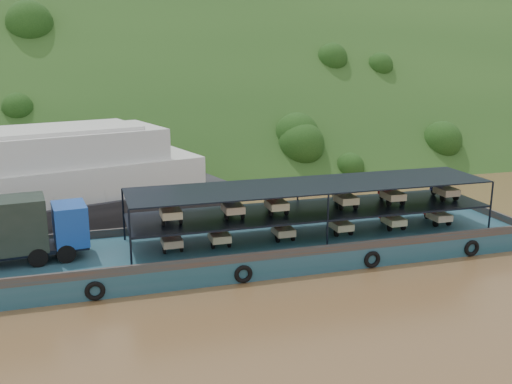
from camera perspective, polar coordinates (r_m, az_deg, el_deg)
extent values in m
plane|color=brown|center=(38.18, 4.20, -5.49)|extent=(160.00, 160.00, 0.00)
cube|color=#1B3B15|center=(71.92, -6.10, 3.65)|extent=(140.00, 39.60, 39.60)
cube|color=#16434F|center=(35.83, 0.29, -5.76)|extent=(35.00, 7.00, 1.20)
cube|color=#592D19|center=(38.67, -1.19, -2.95)|extent=(35.00, 0.20, 0.50)
cube|color=#592D19|center=(32.50, 2.07, -6.26)|extent=(35.00, 0.20, 0.50)
cube|color=#592D19|center=(43.73, 22.66, -2.05)|extent=(0.20, 7.00, 0.50)
torus|color=black|center=(31.14, -15.80, -9.51)|extent=(1.06, 0.26, 1.06)
torus|color=black|center=(32.14, -1.27, -8.21)|extent=(1.06, 0.26, 1.06)
torus|color=black|center=(34.98, 11.54, -6.63)|extent=(1.06, 0.26, 1.06)
torus|color=black|center=(38.68, 20.76, -5.27)|extent=(1.06, 0.26, 1.06)
cylinder|color=black|center=(33.45, -20.96, -6.11)|extent=(1.09, 0.49, 1.05)
cylinder|color=black|center=(35.55, -21.15, -4.97)|extent=(1.09, 0.49, 1.05)
cylinder|color=black|center=(33.52, -18.44, -5.86)|extent=(1.09, 0.49, 1.05)
cylinder|color=black|center=(35.61, -18.78, -4.73)|extent=(1.09, 0.49, 1.05)
cube|color=black|center=(34.44, -22.48, -5.41)|extent=(7.38, 3.12, 0.21)
cube|color=#164097|center=(34.18, -18.09, -3.04)|extent=(2.07, 2.71, 2.32)
cube|color=black|center=(34.15, -16.65, -2.21)|extent=(0.30, 2.10, 0.95)
cube|color=black|center=(36.28, 5.59, -1.83)|extent=(23.00, 5.00, 0.12)
cube|color=black|center=(35.88, 5.65, 0.70)|extent=(23.00, 5.00, 0.08)
cylinder|color=black|center=(31.38, -12.47, -4.63)|extent=(0.12, 0.12, 3.30)
cylinder|color=black|center=(36.16, -13.12, -2.20)|extent=(0.12, 0.12, 3.30)
cylinder|color=black|center=(34.08, 7.18, -2.92)|extent=(0.12, 0.12, 3.30)
cylinder|color=black|center=(38.52, 4.18, -0.88)|extent=(0.12, 0.12, 3.30)
cylinder|color=black|center=(40.04, 22.42, -1.35)|extent=(0.12, 0.12, 3.30)
cylinder|color=black|center=(43.88, 18.36, 0.26)|extent=(0.12, 0.12, 3.30)
cylinder|color=black|center=(35.41, -8.76, -4.69)|extent=(0.12, 0.52, 0.52)
cylinder|color=black|center=(33.66, -9.16, -5.70)|extent=(0.14, 0.52, 0.52)
cylinder|color=black|center=(33.79, -7.48, -5.56)|extent=(0.14, 0.52, 0.52)
cube|color=tan|center=(33.94, -8.43, -4.90)|extent=(1.15, 1.50, 0.44)
cube|color=red|center=(34.97, -8.72, -4.04)|extent=(0.55, 0.80, 0.80)
cube|color=red|center=(34.63, -8.70, -3.35)|extent=(0.50, 0.10, 0.10)
cylinder|color=black|center=(35.89, -4.19, -4.31)|extent=(0.12, 0.52, 0.52)
cylinder|color=black|center=(34.12, -4.34, -5.29)|extent=(0.14, 0.52, 0.52)
cylinder|color=black|center=(34.33, -2.71, -5.14)|extent=(0.14, 0.52, 0.52)
cube|color=beige|center=(34.44, -3.66, -4.50)|extent=(1.15, 1.50, 0.44)
cube|color=#B90C27|center=(35.45, -4.10, -3.66)|extent=(0.55, 0.80, 0.80)
cube|color=#B90C27|center=(35.11, -4.04, -2.97)|extent=(0.50, 0.10, 0.10)
cylinder|color=black|center=(36.93, 2.00, -3.75)|extent=(0.12, 0.52, 0.52)
cylinder|color=black|center=(35.16, 2.17, -4.67)|extent=(0.14, 0.52, 0.52)
cylinder|color=black|center=(35.48, 3.71, -4.51)|extent=(0.14, 0.52, 0.52)
cube|color=#BDB185|center=(35.53, 2.76, -3.90)|extent=(1.15, 1.50, 0.44)
cube|color=#AE1F0B|center=(36.51, 2.16, -3.11)|extent=(0.55, 0.80, 0.80)
cube|color=#AE1F0B|center=(36.19, 2.27, -2.44)|extent=(0.50, 0.10, 0.10)
cylinder|color=black|center=(38.33, 7.59, -3.21)|extent=(0.12, 0.52, 0.52)
cylinder|color=black|center=(36.57, 8.03, -4.06)|extent=(0.14, 0.52, 0.52)
cylinder|color=black|center=(36.99, 9.44, -3.91)|extent=(0.14, 0.52, 0.52)
cube|color=beige|center=(36.98, 8.53, -3.33)|extent=(1.15, 1.50, 0.44)
cube|color=#BA260C|center=(37.92, 7.80, -2.58)|extent=(0.55, 0.80, 0.80)
cube|color=#BA260C|center=(37.61, 7.95, -1.93)|extent=(0.50, 0.10, 0.10)
cylinder|color=black|center=(40.00, 12.56, -2.70)|extent=(0.12, 0.52, 0.52)
cylinder|color=black|center=(38.27, 13.21, -3.49)|extent=(0.14, 0.52, 0.52)
cylinder|color=black|center=(38.77, 14.50, -3.34)|extent=(0.14, 0.52, 0.52)
cube|color=beige|center=(38.71, 13.62, -2.79)|extent=(1.15, 1.50, 0.44)
cube|color=red|center=(39.61, 12.81, -2.09)|extent=(0.55, 0.80, 0.80)
cube|color=red|center=(39.31, 12.99, -1.47)|extent=(0.50, 0.10, 0.10)
cylinder|color=black|center=(41.77, 16.71, -2.25)|extent=(0.12, 0.52, 0.52)
cylinder|color=black|center=(40.07, 17.51, -2.99)|extent=(0.14, 0.52, 0.52)
cylinder|color=black|center=(40.63, 18.68, -2.85)|extent=(0.14, 0.52, 0.52)
cube|color=beige|center=(40.53, 17.86, -2.33)|extent=(1.15, 1.50, 0.44)
cube|color=#AC100B|center=(41.39, 16.98, -1.67)|extent=(0.55, 0.80, 0.80)
cube|color=#AC100B|center=(41.11, 17.19, -1.07)|extent=(0.50, 0.10, 0.10)
cylinder|color=black|center=(34.91, -8.84, -2.01)|extent=(0.12, 0.52, 0.52)
cylinder|color=black|center=(33.13, -9.25, -2.89)|extent=(0.14, 0.52, 0.52)
cylinder|color=black|center=(33.26, -7.55, -2.76)|extent=(0.14, 0.52, 0.52)
cube|color=beige|center=(33.43, -8.51, -2.10)|extent=(1.15, 1.50, 0.44)
cube|color=red|center=(34.48, -8.80, -1.31)|extent=(0.55, 0.80, 0.80)
cube|color=red|center=(34.17, -8.79, -0.59)|extent=(0.50, 0.10, 0.10)
cylinder|color=black|center=(35.57, -2.90, -1.56)|extent=(0.12, 0.52, 0.52)
cylinder|color=black|center=(33.78, -2.99, -2.40)|extent=(0.14, 0.52, 0.52)
cylinder|color=black|center=(34.02, -1.35, -2.27)|extent=(0.14, 0.52, 0.52)
cube|color=#C7AF8D|center=(34.13, -2.32, -1.63)|extent=(1.15, 1.50, 0.44)
cube|color=#1B3EA6|center=(35.16, -2.79, -0.87)|extent=(0.55, 0.80, 0.80)
cube|color=#1B3EA6|center=(34.85, -2.72, -0.15)|extent=(0.50, 0.10, 0.10)
cylinder|color=black|center=(36.31, 1.34, -1.23)|extent=(0.12, 0.52, 0.52)
cylinder|color=black|center=(34.51, 1.48, -2.03)|extent=(0.14, 0.52, 0.52)
cylinder|color=black|center=(34.83, 3.05, -1.90)|extent=(0.14, 0.52, 0.52)
cube|color=beige|center=(34.90, 2.09, -1.28)|extent=(1.15, 1.50, 0.44)
cube|color=red|center=(35.90, 1.50, -0.54)|extent=(0.55, 0.80, 0.80)
cube|color=red|center=(35.60, 1.60, 0.16)|extent=(0.50, 0.10, 0.10)
cylinder|color=black|center=(37.98, 8.03, -0.69)|extent=(0.12, 0.52, 0.52)
cylinder|color=black|center=(36.20, 8.50, -1.43)|extent=(0.14, 0.52, 0.52)
cylinder|color=black|center=(36.62, 9.92, -1.30)|extent=(0.14, 0.52, 0.52)
cube|color=#C0B688|center=(36.62, 9.00, -0.72)|extent=(1.15, 1.50, 0.44)
cube|color=beige|center=(37.59, 8.25, -0.03)|extent=(0.55, 0.80, 0.80)
cube|color=beige|center=(37.30, 8.41, 0.65)|extent=(0.50, 0.10, 0.10)
cylinder|color=black|center=(39.48, 12.47, -0.32)|extent=(0.12, 0.52, 0.52)
cylinder|color=black|center=(37.72, 13.12, -1.02)|extent=(0.14, 0.52, 0.52)
cylinder|color=black|center=(38.22, 14.43, -0.90)|extent=(0.14, 0.52, 0.52)
cube|color=tan|center=(38.18, 13.55, -0.34)|extent=(1.15, 1.50, 0.44)
cube|color=red|center=(39.10, 12.72, 0.31)|extent=(0.55, 0.80, 0.80)
cube|color=red|center=(38.82, 12.90, 0.96)|extent=(0.50, 0.10, 0.10)
cylinder|color=black|center=(41.57, 17.34, 0.08)|extent=(0.12, 0.52, 0.52)
cylinder|color=black|center=(39.85, 18.17, -0.56)|extent=(0.14, 0.52, 0.52)
cylinder|color=black|center=(40.43, 19.34, -0.46)|extent=(0.14, 0.52, 0.52)
cube|color=tan|center=(40.33, 18.51, 0.08)|extent=(1.15, 1.50, 0.44)
cube|color=#192597|center=(41.21, 17.62, 0.68)|extent=(0.55, 0.80, 0.80)
cube|color=#192597|center=(40.94, 17.83, 1.30)|extent=(0.50, 0.10, 0.10)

